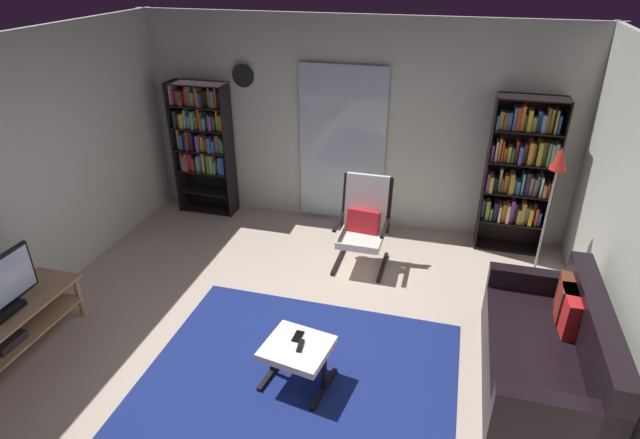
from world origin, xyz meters
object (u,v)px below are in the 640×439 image
Objects in this scene: cell_phone at (298,336)px; floor_lamp_by_shelf at (554,184)px; ottoman at (297,352)px; tv_remote at (300,346)px; bookshelf_near_sofa at (520,172)px; wall_clock at (243,76)px; lounge_armchair at (364,220)px; tv_stand at (8,329)px; leather_sofa at (549,354)px; bookshelf_near_tv at (202,139)px.

floor_lamp_by_shelf reaches higher than cell_phone.
tv_remote is at bearing -12.13° from ottoman.
floor_lamp_by_shelf is at bearing -75.49° from bookshelf_near_sofa.
ottoman is 2.04× the size of wall_clock.
wall_clock reaches higher than bookshelf_near_sofa.
lounge_armchair is 2.39m from wall_clock.
tv_stand is 0.87× the size of floor_lamp_by_shelf.
bookshelf_near_sofa is 6.39× the size of wall_clock.
cell_phone is 2.88m from floor_lamp_by_shelf.
bookshelf_near_sofa is 2.38m from leather_sofa.
bookshelf_near_tv reaches higher than leather_sofa.
bookshelf_near_tv reaches higher than tv_remote.
bookshelf_near_sofa is at bearing 52.73° from tv_remote.
bookshelf_near_sofa is 12.87× the size of tv_remote.
tv_stand is 0.80× the size of leather_sofa.
ottoman is at bearing -61.57° from wall_clock.
tv_remote is at bearing -135.07° from floor_lamp_by_shelf.
bookshelf_near_sofa is at bearing 36.37° from tv_stand.
tv_remote is (-1.77, -2.81, -0.59)m from bookshelf_near_sofa.
tv_remote is at bearing -61.17° from wall_clock.
wall_clock reaches higher than tv_remote.
tv_stand is 1.35× the size of lounge_armchair.
bookshelf_near_sofa is 3.14× the size of ottoman.
leather_sofa reaches higher than tv_remote.
leather_sofa is 1.68× the size of lounge_armchair.
bookshelf_near_tv is at bearing 83.80° from tv_stand.
ottoman is 3.70m from wall_clock.
tv_stand is at bearing -168.56° from leather_sofa.
tv_stand is 3.26m from bookshelf_near_tv.
lounge_armchair is 7.10× the size of tv_remote.
leather_sofa is 2.06m from ottoman.
wall_clock reaches higher than floor_lamp_by_shelf.
floor_lamp_by_shelf is at bearing 45.19° from cell_phone.
ottoman is (2.52, 0.37, 0.01)m from tv_stand.
leather_sofa is 4.60m from wall_clock.
lounge_armchair is (2.33, -0.77, -0.49)m from bookshelf_near_tv.
floor_lamp_by_shelf reaches higher than leather_sofa.
lounge_armchair is (2.67, 2.39, 0.22)m from tv_stand.
tv_remote is at bearing 8.11° from tv_stand.
bookshelf_near_tv is at bearing -179.83° from bookshelf_near_sofa.
bookshelf_near_sofa is 1.88m from lounge_armchair.
tv_remote is 1.03× the size of cell_phone.
floor_lamp_by_shelf is at bearing 44.40° from ottoman.
tv_stand is 3.59m from lounge_armchair.
tv_stand is at bearing -96.20° from bookshelf_near_tv.
bookshelf_near_tv reaches higher than floor_lamp_by_shelf.
ottoman is (2.17, -2.80, -0.70)m from bookshelf_near_tv.
leather_sofa is 2.37m from lounge_armchair.
bookshelf_near_sofa reaches higher than lounge_armchair.
cell_phone is (-2.01, -0.44, 0.10)m from leather_sofa.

